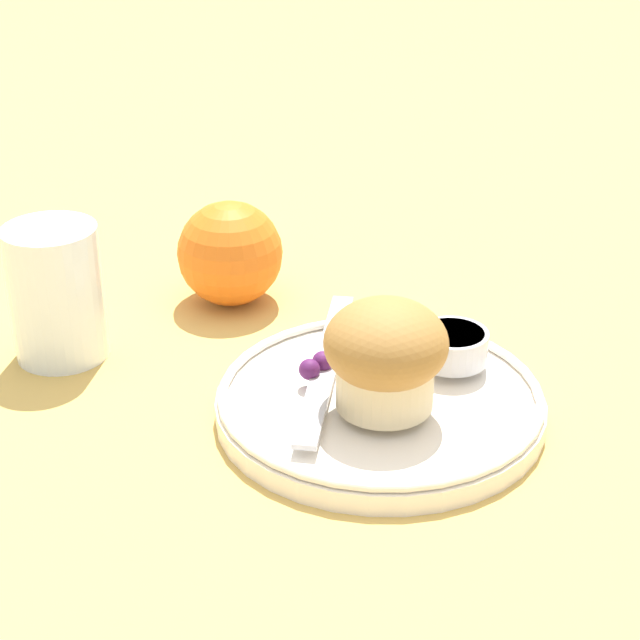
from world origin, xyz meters
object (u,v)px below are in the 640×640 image
butter_knife (329,362)px  orange_fruit (230,253)px  juice_glass (56,293)px  muffin (386,354)px

butter_knife → orange_fruit: orange_fruit is taller
butter_knife → juice_glass: 0.20m
orange_fruit → juice_glass: 0.14m
butter_knife → orange_fruit: size_ratio=2.16×
muffin → butter_knife: size_ratio=0.43×
butter_knife → juice_glass: size_ratio=1.81×
butter_knife → orange_fruit: 0.16m
muffin → orange_fruit: bearing=70.2°
butter_knife → orange_fruit: (0.06, 0.14, 0.02)m
muffin → butter_knife: 0.07m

